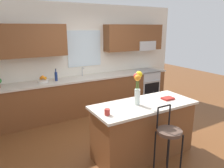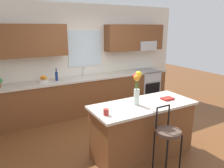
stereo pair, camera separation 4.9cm
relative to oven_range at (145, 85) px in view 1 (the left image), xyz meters
The scene contains 12 objects.
ground_plane 2.49m from the oven_range, 136.71° to the right, with size 14.00×14.00×0.00m, color brown.
back_wall_assembly 2.06m from the oven_range, 169.96° to the left, with size 5.60×0.50×2.70m.
counter_run 1.78m from the oven_range, behind, with size 4.56×0.64×0.92m.
sink_faucet 2.01m from the oven_range, behind, with size 0.02×0.13×0.23m.
oven_range is the anchor object (origin of this frame).
kitchen_island 2.85m from the oven_range, 129.32° to the right, with size 1.75×0.75×0.92m.
bar_stool_near 3.33m from the oven_range, 122.88° to the right, with size 0.36×0.36×1.04m.
flower_vase 3.02m from the oven_range, 131.56° to the right, with size 0.15×0.14×0.55m.
mug_ceramic 3.48m from the oven_range, 137.84° to the right, with size 0.08×0.08×0.09m, color #A52D28.
cookbook 2.64m from the oven_range, 120.44° to the right, with size 0.20×0.15×0.03m, color maroon.
fruit_bowl_oranges 2.97m from the oven_range, behind, with size 0.24×0.24×0.16m.
bottle_olive_oil 2.69m from the oven_range, behind, with size 0.06×0.06×0.29m.
Camera 1 is at (-2.11, -3.10, 2.13)m, focal length 34.05 mm.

